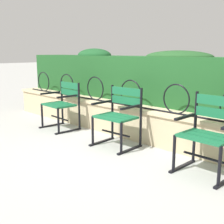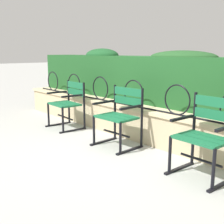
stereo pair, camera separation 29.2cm
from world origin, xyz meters
name	(u,v)px [view 1 (the left image)]	position (x,y,z in m)	size (l,w,h in m)	color
ground_plane	(107,152)	(0.00, 0.00, 0.00)	(60.00, 60.00, 0.00)	#ADADA8
stone_wall	(144,123)	(0.00, 0.80, 0.26)	(6.78, 0.41, 0.52)	#C6B289
iron_arch_fence	(132,95)	(-0.18, 0.73, 0.70)	(6.25, 0.02, 0.42)	black
hedge_row	(166,78)	(0.05, 1.30, 0.94)	(6.64, 0.64, 0.90)	#1E5123
park_chair_left	(63,103)	(-1.47, 0.34, 0.46)	(0.62, 0.55, 0.83)	#19663D
park_chair_centre	(119,115)	(-0.09, 0.34, 0.46)	(0.61, 0.54, 0.86)	#19663D
park_chair_right	(209,133)	(1.31, 0.33, 0.47)	(0.60, 0.54, 0.90)	#19663D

